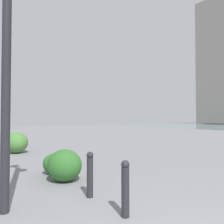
# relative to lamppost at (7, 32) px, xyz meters

# --- Properties ---
(lamppost) EXTENTS (0.98, 0.28, 4.35)m
(lamppost) POSITION_rel_lamppost_xyz_m (0.00, 0.00, 0.00)
(lamppost) COLOR #232328
(lamppost) RESTS_ON ground
(bollard_near) EXTENTS (0.13, 0.13, 0.85)m
(bollard_near) POSITION_rel_lamppost_xyz_m (-1.32, -1.35, -2.43)
(bollard_near) COLOR #232328
(bollard_near) RESTS_ON ground
(bollard_mid) EXTENTS (0.13, 0.13, 0.85)m
(bollard_mid) POSITION_rel_lamppost_xyz_m (-0.29, -1.42, -2.43)
(bollard_mid) COLOR #232328
(bollard_mid) RESTS_ON ground
(shrub_low) EXTENTS (0.63, 0.57, 0.54)m
(shrub_low) POSITION_rel_lamppost_xyz_m (1.78, -1.68, -2.60)
(shrub_low) COLOR #2D6628
(shrub_low) RESTS_ON ground
(shrub_round) EXTENTS (0.87, 0.79, 0.74)m
(shrub_round) POSITION_rel_lamppost_xyz_m (0.99, -1.56, -2.50)
(shrub_round) COLOR #2D6628
(shrub_round) RESTS_ON ground
(shrub_wide) EXTENTS (1.04, 0.93, 0.88)m
(shrub_wide) POSITION_rel_lamppost_xyz_m (6.09, -2.00, -2.43)
(shrub_wide) COLOR #477F38
(shrub_wide) RESTS_ON ground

